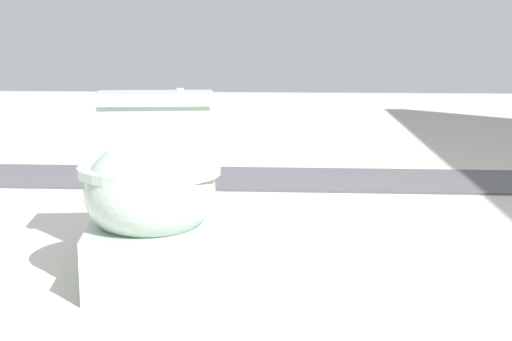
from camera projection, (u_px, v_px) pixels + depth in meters
The scene contains 3 objects.
ground_plane at pixel (226, 256), 2.23m from camera, with size 14.00×14.00×0.00m, color #B7B2A8.
gravel_strip at pixel (358, 180), 3.41m from camera, with size 0.56×8.00×0.01m, color #4C4C51.
toilet at pixel (153, 196), 2.06m from camera, with size 0.68×0.46×0.52m.
Camera 1 is at (2.13, 0.24, 0.67)m, focal length 50.00 mm.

